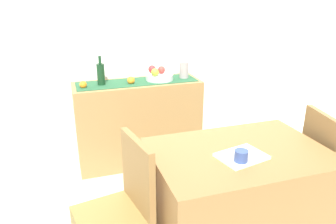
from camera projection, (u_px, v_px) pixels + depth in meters
ground_plane at (185, 209)px, 2.71m from camera, size 6.40×6.40×0.02m
room_wall_rear at (146, 27)px, 3.28m from camera, size 6.40×0.06×2.70m
sideboard_console at (139, 123)px, 3.32m from camera, size 1.24×0.42×0.86m
table_runner at (137, 82)px, 3.17m from camera, size 1.16×0.32×0.01m
fruit_bowl at (159, 77)px, 3.23m from camera, size 0.27×0.27×0.06m
apple_front at (161, 70)px, 3.23m from camera, size 0.07×0.07×0.07m
apple_right at (155, 72)px, 3.13m from camera, size 0.07×0.07×0.07m
apple_center at (152, 69)px, 3.25m from camera, size 0.08×0.08×0.08m
wine_bottle at (101, 74)px, 3.04m from camera, size 0.07×0.07×0.28m
ceramic_vase at (184, 70)px, 3.29m from camera, size 0.09×0.09×0.17m
orange_loose_mid at (83, 85)px, 2.97m from camera, size 0.07×0.07×0.07m
orange_loose_end at (131, 80)px, 3.10m from camera, size 0.07×0.07×0.07m
dining_table at (236, 200)px, 2.20m from camera, size 1.11×0.76×0.74m
open_book at (241, 156)px, 1.98m from camera, size 0.32×0.26×0.02m
coffee_cup at (241, 157)px, 1.90m from camera, size 0.08×0.08×0.09m
chair_by_corner at (331, 191)px, 2.48m from camera, size 0.46×0.46×0.90m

